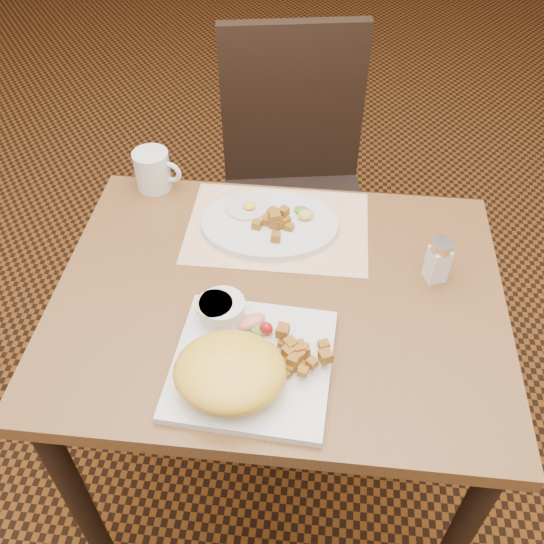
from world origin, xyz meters
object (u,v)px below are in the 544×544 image
at_px(salt_shaker, 438,260).
at_px(plate_square, 252,364).
at_px(plate_oval, 270,224).
at_px(coffee_mug, 153,170).
at_px(table, 278,329).
at_px(chair_far, 294,179).

bearing_deg(salt_shaker, plate_square, -142.71).
height_order(plate_oval, coffee_mug, coffee_mug).
distance_m(table, coffee_mug, 0.48).
relative_size(table, chair_far, 0.93).
xyz_separation_m(table, salt_shaker, (0.31, 0.08, 0.16)).
bearing_deg(chair_far, table, 81.41).
relative_size(table, salt_shaker, 9.00).
xyz_separation_m(plate_square, coffee_mug, (-0.30, 0.50, 0.04)).
bearing_deg(salt_shaker, coffee_mug, 159.46).
bearing_deg(plate_square, coffee_mug, 120.88).
relative_size(chair_far, plate_square, 3.46).
xyz_separation_m(table, plate_oval, (-0.04, 0.20, 0.12)).
distance_m(chair_far, salt_shaker, 0.72).
bearing_deg(table, plate_oval, 101.32).
distance_m(chair_far, plate_square, 0.88).
bearing_deg(table, chair_far, 91.44).
distance_m(table, salt_shaker, 0.36).
relative_size(chair_far, salt_shaker, 9.70).
height_order(plate_oval, salt_shaker, salt_shaker).
distance_m(table, plate_oval, 0.23).
relative_size(plate_square, coffee_mug, 2.44).
xyz_separation_m(table, chair_far, (-0.02, 0.67, -0.10)).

